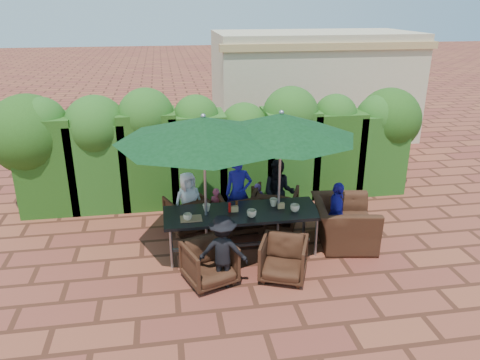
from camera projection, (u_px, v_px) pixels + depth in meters
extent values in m
plane|color=brown|center=(238.00, 249.00, 8.20)|extent=(80.00, 80.00, 0.00)
cube|color=black|center=(242.00, 213.00, 7.89)|extent=(2.63, 0.90, 0.05)
cube|color=gray|center=(242.00, 245.00, 8.11)|extent=(2.43, 0.05, 0.05)
cylinder|color=gray|center=(171.00, 249.00, 7.51)|extent=(0.05, 0.05, 0.70)
cylinder|color=gray|center=(170.00, 229.00, 8.16)|extent=(0.05, 0.05, 0.70)
cylinder|color=gray|center=(316.00, 237.00, 7.89)|extent=(0.05, 0.05, 0.70)
cylinder|color=gray|center=(304.00, 219.00, 8.53)|extent=(0.05, 0.05, 0.70)
cylinder|color=gray|center=(207.00, 253.00, 8.03)|extent=(0.44, 0.44, 0.03)
cylinder|color=gray|center=(205.00, 190.00, 7.61)|extent=(0.04, 0.04, 2.40)
cone|color=black|center=(204.00, 129.00, 7.24)|extent=(2.80, 2.80, 0.38)
sphere|color=gray|center=(203.00, 116.00, 7.17)|extent=(0.08, 0.08, 0.08)
cylinder|color=gray|center=(277.00, 246.00, 8.26)|extent=(0.44, 0.44, 0.03)
cylinder|color=gray|center=(279.00, 184.00, 7.84)|extent=(0.04, 0.04, 2.40)
cone|color=black|center=(281.00, 125.00, 7.47)|extent=(2.47, 2.47, 0.38)
sphere|color=gray|center=(282.00, 113.00, 7.40)|extent=(0.08, 0.08, 0.08)
imported|color=black|center=(187.00, 212.00, 8.81)|extent=(0.89, 0.86, 0.72)
imported|color=black|center=(240.00, 210.00, 8.78)|extent=(0.86, 0.81, 0.80)
imported|color=black|center=(275.00, 206.00, 8.92)|extent=(1.04, 1.01, 0.83)
imported|color=black|center=(210.00, 261.00, 7.13)|extent=(0.89, 0.87, 0.73)
imported|color=black|center=(284.00, 257.00, 7.25)|extent=(0.89, 0.86, 0.72)
imported|color=black|center=(344.00, 216.00, 8.24)|extent=(0.97, 1.31, 1.05)
imported|color=white|center=(188.00, 202.00, 8.70)|extent=(0.65, 0.52, 1.15)
imported|color=#241FAA|center=(239.00, 193.00, 8.79)|extent=(0.52, 0.42, 1.41)
imported|color=black|center=(278.00, 193.00, 8.91)|extent=(0.72, 0.57, 1.30)
imported|color=black|center=(223.00, 251.00, 6.99)|extent=(0.80, 0.51, 1.15)
imported|color=#241FAA|center=(336.00, 215.00, 8.14)|extent=(0.47, 0.75, 1.18)
imported|color=#D74B70|center=(217.00, 208.00, 8.85)|extent=(0.35, 0.32, 0.79)
imported|color=#704596|center=(258.00, 203.00, 9.11)|extent=(0.32, 0.27, 0.78)
imported|color=green|center=(274.00, 133.00, 12.14)|extent=(1.69, 1.08, 1.71)
imported|color=#D74B70|center=(302.00, 132.00, 12.30)|extent=(0.95, 0.78, 1.70)
imported|color=#9898A1|center=(341.00, 132.00, 12.44)|extent=(1.09, 0.99, 1.59)
imported|color=beige|center=(188.00, 217.00, 7.56)|extent=(0.14, 0.14, 0.11)
imported|color=beige|center=(207.00, 208.00, 7.88)|extent=(0.13, 0.13, 0.13)
imported|color=beige|center=(252.00, 213.00, 7.66)|extent=(0.16, 0.16, 0.13)
imported|color=beige|center=(274.00, 202.00, 8.08)|extent=(0.14, 0.14, 0.13)
imported|color=beige|center=(295.00, 208.00, 7.87)|extent=(0.16, 0.16, 0.13)
cylinder|color=#B20C0A|center=(230.00, 207.00, 7.84)|extent=(0.04, 0.04, 0.17)
cylinder|color=#4C230C|center=(237.00, 205.00, 7.92)|extent=(0.04, 0.04, 0.17)
cube|color=#946C47|center=(191.00, 219.00, 7.61)|extent=(0.35, 0.25, 0.02)
cube|color=tan|center=(235.00, 209.00, 7.87)|extent=(0.12, 0.06, 0.10)
cube|color=tan|center=(281.00, 206.00, 7.99)|extent=(0.12, 0.06, 0.10)
cube|color=#1E3D10|center=(49.00, 164.00, 9.42)|extent=(1.15, 0.95, 1.98)
sphere|color=#1E3D10|center=(42.00, 121.00, 9.10)|extent=(0.94, 0.94, 0.94)
cube|color=#1E3D10|center=(100.00, 165.00, 9.60)|extent=(1.15, 0.95, 1.84)
sphere|color=#1E3D10|center=(96.00, 126.00, 9.31)|extent=(1.24, 1.24, 1.24)
cube|color=#1E3D10|center=(149.00, 159.00, 9.72)|extent=(1.15, 0.95, 2.01)
sphere|color=#1E3D10|center=(146.00, 116.00, 9.40)|extent=(1.13, 1.13, 1.13)
cube|color=#1E3D10|center=(197.00, 158.00, 9.89)|extent=(1.15, 0.95, 1.93)
sphere|color=#1E3D10|center=(196.00, 118.00, 9.58)|extent=(0.95, 0.95, 0.95)
cube|color=#1E3D10|center=(244.00, 160.00, 10.08)|extent=(1.15, 0.95, 1.71)
sphere|color=#1E3D10|center=(244.00, 126.00, 9.81)|extent=(1.00, 1.00, 1.00)
cube|color=#1E3D10|center=(289.00, 153.00, 10.20)|extent=(1.15, 0.95, 1.93)
sphere|color=#1E3D10|center=(291.00, 114.00, 9.89)|extent=(1.19, 1.19, 1.19)
cube|color=#1E3D10|center=(333.00, 152.00, 10.36)|extent=(1.15, 0.95, 1.86)
sphere|color=#1E3D10|center=(335.00, 116.00, 10.06)|extent=(0.93, 0.93, 0.93)
cube|color=#1E3D10|center=(375.00, 152.00, 10.53)|extent=(1.15, 0.95, 1.78)
sphere|color=#1E3D10|center=(379.00, 117.00, 10.25)|extent=(1.00, 1.00, 1.00)
sphere|color=#1E3D10|center=(29.00, 134.00, 9.25)|extent=(1.60, 1.60, 1.60)
sphere|color=#1E3D10|center=(389.00, 119.00, 10.41)|extent=(1.40, 1.40, 1.40)
cube|color=beige|center=(313.00, 85.00, 14.60)|extent=(6.00, 3.00, 3.20)
cube|color=tan|center=(332.00, 46.00, 12.80)|extent=(6.20, 0.25, 0.20)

